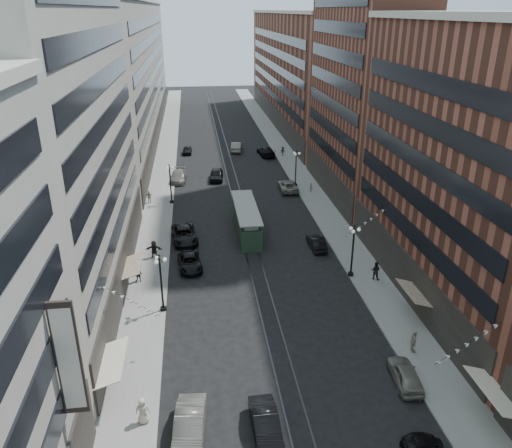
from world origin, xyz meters
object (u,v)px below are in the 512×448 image
car_11 (288,186)px  car_14 (236,147)px  car_1 (189,427)px  car_12 (266,151)px  pedestrian_2 (138,274)px  car_7 (184,235)px  lamppost_sw_far (161,281)px  pedestrian_5 (154,249)px  pedestrian_6 (149,197)px  car_2 (190,262)px  car_5 (266,424)px  streetcar (246,220)px  pedestrian_4 (414,342)px  pedestrian_9 (283,151)px  car_9 (187,150)px  pedestrian_1 (143,411)px  lamppost_sw_mid (170,182)px  car_4 (405,374)px  car_8 (178,176)px  lamppost_se_far (353,249)px  pedestrian_7 (376,270)px  lamppost_se_mid (296,167)px  car_13 (216,175)px  car_10 (317,243)px  pedestrian_8 (311,187)px

car_11 → car_14: 23.93m
car_1 → car_12: bearing=83.1°
pedestrian_2 → car_7: size_ratio=0.27×
lamppost_sw_far → pedestrian_5: lamppost_sw_far is taller
pedestrian_2 → pedestrian_6: pedestrian_6 is taller
car_2 → car_5: bearing=-84.3°
streetcar → car_11: 15.98m
pedestrian_4 → pedestrian_9: size_ratio=1.15×
pedestrian_2 → car_9: size_ratio=0.40×
streetcar → car_2: streetcar is taller
car_12 → pedestrian_9: pedestrian_9 is taller
car_9 → car_12: 14.71m
pedestrian_1 → car_9: bearing=-88.4°
lamppost_sw_mid → car_4: lamppost_sw_mid is taller
car_9 → car_12: size_ratio=0.69×
car_4 → car_14: size_ratio=0.82×
pedestrian_2 → car_14: bearing=92.1°
car_14 → pedestrian_9: size_ratio=3.19×
car_7 → car_14: 40.18m
car_4 → car_8: (-16.80, 48.35, 0.08)m
lamppost_sw_mid → lamppost_se_far: (18.40, -23.00, 0.00)m
pedestrian_7 → car_4: bearing=112.2°
lamppost_se_mid → car_13: (-11.68, 4.70, -2.24)m
lamppost_sw_mid → car_9: 26.24m
lamppost_sw_mid → pedestrian_6: lamppost_sw_mid is taller
car_5 → car_10: car_5 is taller
car_14 → pedestrian_8: car_14 is taller
car_5 → pedestrian_7: (13.56, 17.91, 0.32)m
car_2 → pedestrian_5: (-3.79, 2.64, 0.43)m
pedestrian_7 → pedestrian_8: 25.79m
car_11 → car_14: bearing=-76.1°
car_7 → car_2: bearing=-91.6°
lamppost_sw_mid → lamppost_sw_far: bearing=-90.0°
pedestrian_4 → pedestrian_9: pedestrian_4 is taller
pedestrian_6 → car_14: bearing=-131.9°
pedestrian_2 → pedestrian_6: bearing=109.5°
car_1 → pedestrian_9: 65.87m
car_9 → car_2: bearing=-87.0°
pedestrian_6 → lamppost_se_far: bearing=119.4°
lamppost_se_far → car_11: bearing=93.3°
car_2 → car_12: car_12 is taller
lamppost_sw_far → lamppost_sw_mid: bearing=90.0°
car_13 → car_10: bearing=-63.7°
car_7 → car_12: bearing=60.8°
car_8 → car_11: bearing=-18.8°
pedestrian_1 → pedestrian_7: size_ratio=1.00×
lamppost_se_far → car_4: (-0.80, -15.54, -2.37)m
car_9 → car_1: bearing=-87.2°
pedestrian_5 → streetcar: bearing=34.6°
car_1 → pedestrian_7: size_ratio=2.77×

